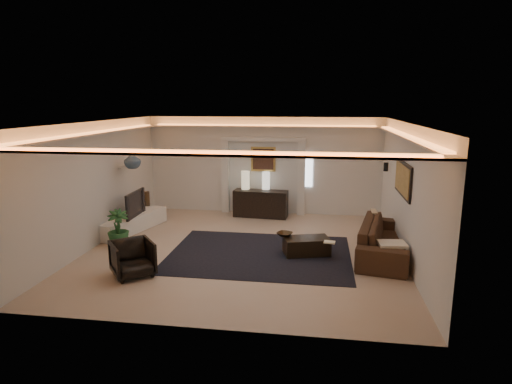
# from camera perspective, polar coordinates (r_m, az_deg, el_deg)

# --- Properties ---
(floor) EXTENTS (7.00, 7.00, 0.00)m
(floor) POSITION_cam_1_polar(r_m,az_deg,el_deg) (9.97, -1.65, -7.73)
(floor) COLOR #BDA792
(floor) RESTS_ON ground
(ceiling) EXTENTS (7.00, 7.00, 0.00)m
(ceiling) POSITION_cam_1_polar(r_m,az_deg,el_deg) (9.40, -1.76, 9.17)
(ceiling) COLOR white
(ceiling) RESTS_ON ground
(wall_back) EXTENTS (7.00, 0.00, 7.00)m
(wall_back) POSITION_cam_1_polar(r_m,az_deg,el_deg) (12.99, 0.98, 3.51)
(wall_back) COLOR silver
(wall_back) RESTS_ON ground
(wall_front) EXTENTS (7.00, 0.00, 7.00)m
(wall_front) POSITION_cam_1_polar(r_m,az_deg,el_deg) (6.27, -7.30, -5.84)
(wall_front) COLOR silver
(wall_front) RESTS_ON ground
(wall_left) EXTENTS (0.00, 7.00, 7.00)m
(wall_left) POSITION_cam_1_polar(r_m,az_deg,el_deg) (10.74, -20.42, 0.98)
(wall_left) COLOR silver
(wall_left) RESTS_ON ground
(wall_right) EXTENTS (0.00, 7.00, 7.00)m
(wall_right) POSITION_cam_1_polar(r_m,az_deg,el_deg) (9.62, 19.30, -0.15)
(wall_right) COLOR silver
(wall_right) RESTS_ON ground
(cove_soffit) EXTENTS (7.00, 7.00, 0.04)m
(cove_soffit) POSITION_cam_1_polar(r_m,az_deg,el_deg) (9.41, -1.75, 7.47)
(cove_soffit) COLOR silver
(cove_soffit) RESTS_ON ceiling
(daylight_slit) EXTENTS (0.25, 0.03, 1.00)m
(daylight_slit) POSITION_cam_1_polar(r_m,az_deg,el_deg) (12.88, 6.94, 2.91)
(daylight_slit) COLOR white
(daylight_slit) RESTS_ON wall_back
(area_rug) EXTENTS (4.00, 3.00, 0.01)m
(area_rug) POSITION_cam_1_polar(r_m,az_deg,el_deg) (9.72, 0.49, -8.20)
(area_rug) COLOR black
(area_rug) RESTS_ON ground
(pilaster_left) EXTENTS (0.22, 0.20, 2.20)m
(pilaster_left) POSITION_cam_1_polar(r_m,az_deg,el_deg) (13.14, -4.06, 2.04)
(pilaster_left) COLOR silver
(pilaster_left) RESTS_ON ground
(pilaster_right) EXTENTS (0.22, 0.20, 2.20)m
(pilaster_right) POSITION_cam_1_polar(r_m,az_deg,el_deg) (12.85, 6.01, 1.77)
(pilaster_right) COLOR silver
(pilaster_right) RESTS_ON ground
(alcove_header) EXTENTS (2.52, 0.20, 0.12)m
(alcove_header) POSITION_cam_1_polar(r_m,az_deg,el_deg) (12.79, 0.94, 6.99)
(alcove_header) COLOR silver
(alcove_header) RESTS_ON wall_back
(painting_frame) EXTENTS (0.74, 0.04, 0.74)m
(painting_frame) POSITION_cam_1_polar(r_m,az_deg,el_deg) (12.93, 0.97, 4.37)
(painting_frame) COLOR tan
(painting_frame) RESTS_ON wall_back
(painting_canvas) EXTENTS (0.62, 0.02, 0.62)m
(painting_canvas) POSITION_cam_1_polar(r_m,az_deg,el_deg) (12.90, 0.95, 4.35)
(painting_canvas) COLOR #4C2D1E
(painting_canvas) RESTS_ON wall_back
(art_panel_frame) EXTENTS (0.04, 1.64, 0.74)m
(art_panel_frame) POSITION_cam_1_polar(r_m,az_deg,el_deg) (9.85, 18.91, 1.63)
(art_panel_frame) COLOR black
(art_panel_frame) RESTS_ON wall_right
(art_panel_gold) EXTENTS (0.02, 1.50, 0.62)m
(art_panel_gold) POSITION_cam_1_polar(r_m,az_deg,el_deg) (9.85, 18.77, 1.64)
(art_panel_gold) COLOR tan
(art_panel_gold) RESTS_ON wall_right
(wall_sconce) EXTENTS (0.12, 0.12, 0.22)m
(wall_sconce) POSITION_cam_1_polar(r_m,az_deg,el_deg) (11.69, 16.82, 3.20)
(wall_sconce) COLOR black
(wall_sconce) RESTS_ON wall_right
(wall_niche) EXTENTS (0.10, 0.55, 0.04)m
(wall_niche) POSITION_cam_1_polar(r_m,az_deg,el_deg) (11.91, -17.04, 3.20)
(wall_niche) COLOR silver
(wall_niche) RESTS_ON wall_left
(console) EXTENTS (1.61, 0.62, 0.79)m
(console) POSITION_cam_1_polar(r_m,az_deg,el_deg) (12.66, 0.62, -1.55)
(console) COLOR black
(console) RESTS_ON ground
(lamp_left) EXTENTS (0.29, 0.29, 0.54)m
(lamp_left) POSITION_cam_1_polar(r_m,az_deg,el_deg) (12.74, -1.40, 1.70)
(lamp_left) COLOR beige
(lamp_left) RESTS_ON console
(lamp_right) EXTENTS (0.27, 0.27, 0.51)m
(lamp_right) POSITION_cam_1_polar(r_m,az_deg,el_deg) (12.74, 1.33, 1.71)
(lamp_right) COLOR white
(lamp_right) RESTS_ON console
(media_ledge) EXTENTS (1.14, 2.32, 0.42)m
(media_ledge) POSITION_cam_1_polar(r_m,az_deg,el_deg) (11.78, -16.04, -3.94)
(media_ledge) COLOR white
(media_ledge) RESTS_ON ground
(tv) EXTENTS (1.14, 0.17, 0.66)m
(tv) POSITION_cam_1_polar(r_m,az_deg,el_deg) (11.55, -16.19, -1.42)
(tv) COLOR black
(tv) RESTS_ON media_ledge
(figurine) EXTENTS (0.17, 0.17, 0.41)m
(figurine) POSITION_cam_1_polar(r_m,az_deg,el_deg) (12.61, -14.23, -0.86)
(figurine) COLOR #4A3622
(figurine) RESTS_ON media_ledge
(ginger_jar) EXTENTS (0.47, 0.47, 0.43)m
(ginger_jar) POSITION_cam_1_polar(r_m,az_deg,el_deg) (11.42, -16.05, 4.10)
(ginger_jar) COLOR slate
(ginger_jar) RESTS_ON wall_niche
(plant) EXTENTS (0.68, 0.68, 0.87)m
(plant) POSITION_cam_1_polar(r_m,az_deg,el_deg) (10.62, -17.78, -4.59)
(plant) COLOR #214F24
(plant) RESTS_ON ground
(sofa) EXTENTS (2.75, 1.51, 0.76)m
(sofa) POSITION_cam_1_polar(r_m,az_deg,el_deg) (9.93, 16.77, -6.01)
(sofa) COLOR #382210
(sofa) RESTS_ON ground
(throw_blanket) EXTENTS (0.58, 0.49, 0.06)m
(throw_blanket) POSITION_cam_1_polar(r_m,az_deg,el_deg) (9.10, 17.56, -6.57)
(throw_blanket) COLOR beige
(throw_blanket) RESTS_ON sofa
(throw_pillow) EXTENTS (0.13, 0.44, 0.43)m
(throw_pillow) POSITION_cam_1_polar(r_m,az_deg,el_deg) (10.81, 15.29, -3.53)
(throw_pillow) COLOR tan
(throw_pillow) RESTS_ON sofa
(coffee_table) EXTENTS (1.10, 0.79, 0.37)m
(coffee_table) POSITION_cam_1_polar(r_m,az_deg,el_deg) (9.70, 6.69, -7.07)
(coffee_table) COLOR black
(coffee_table) RESTS_ON ground
(bowl) EXTENTS (0.44, 0.44, 0.08)m
(bowl) POSITION_cam_1_polar(r_m,az_deg,el_deg) (9.71, 3.82, -5.47)
(bowl) COLOR black
(bowl) RESTS_ON coffee_table
(magazine) EXTENTS (0.26, 0.20, 0.03)m
(magazine) POSITION_cam_1_polar(r_m,az_deg,el_deg) (9.38, 9.71, -6.42)
(magazine) COLOR #FEF3C6
(magazine) RESTS_ON coffee_table
(armchair) EXTENTS (1.07, 1.07, 0.70)m
(armchair) POSITION_cam_1_polar(r_m,az_deg,el_deg) (8.81, -16.01, -8.46)
(armchair) COLOR black
(armchair) RESTS_ON ground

